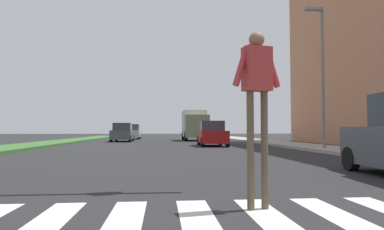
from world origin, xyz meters
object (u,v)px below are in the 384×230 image
(pedestrian_performer, at_px, (257,90))
(truck_box_delivery, at_px, (194,125))
(sedan_distant, at_px, (123,133))
(sedan_far_horizon, at_px, (133,132))
(sedan_midblock, at_px, (212,134))
(street_lamp_right, at_px, (321,64))

(pedestrian_performer, height_order, truck_box_delivery, truck_box_delivery)
(sedan_distant, xyz_separation_m, sedan_far_horizon, (0.21, 8.43, 0.01))
(pedestrian_performer, xyz_separation_m, sedan_midblock, (2.10, 18.20, -0.87))
(street_lamp_right, bearing_deg, truck_box_delivery, 105.89)
(sedan_midblock, bearing_deg, truck_box_delivery, 90.31)
(sedan_midblock, distance_m, sedan_distant, 11.77)
(truck_box_delivery, bearing_deg, pedestrian_performer, -93.89)
(sedan_distant, relative_size, truck_box_delivery, 0.74)
(street_lamp_right, xyz_separation_m, sedan_far_horizon, (-11.88, 23.65, -3.78))
(sedan_distant, bearing_deg, pedestrian_performer, -79.68)
(sedan_far_horizon, relative_size, truck_box_delivery, 0.74)
(street_lamp_right, height_order, sedan_midblock, street_lamp_right)
(sedan_distant, bearing_deg, street_lamp_right, -51.55)
(sedan_midblock, xyz_separation_m, sedan_distant, (-7.12, 9.37, 0.01))
(pedestrian_performer, height_order, sedan_midblock, pedestrian_performer)
(sedan_midblock, xyz_separation_m, truck_box_delivery, (-0.06, 11.80, 0.84))
(sedan_far_horizon, bearing_deg, sedan_midblock, -68.76)
(street_lamp_right, xyz_separation_m, sedan_midblock, (-4.96, 5.85, -3.80))
(sedan_far_horizon, bearing_deg, sedan_distant, -91.41)
(sedan_midblock, xyz_separation_m, sedan_far_horizon, (-6.92, 17.80, 0.02))
(sedan_midblock, bearing_deg, sedan_far_horizon, 111.24)
(sedan_distant, bearing_deg, sedan_midblock, -52.76)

